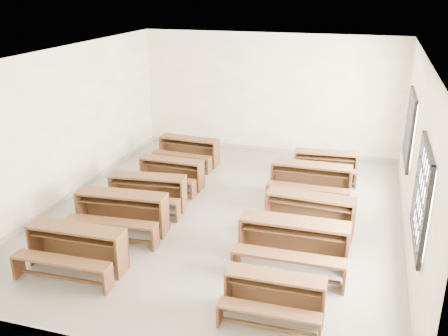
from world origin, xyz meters
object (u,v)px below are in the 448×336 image
(desk_set_9, at_px, (325,163))
(desk_set_0, at_px, (76,246))
(desk_set_8, at_px, (311,179))
(desk_set_4, at_px, (188,149))
(desk_set_1, at_px, (121,210))
(desk_set_7, at_px, (309,211))
(desk_set_2, at_px, (147,190))
(desk_set_3, at_px, (171,171))
(desk_set_6, at_px, (293,240))
(desk_set_5, at_px, (275,293))

(desk_set_9, bearing_deg, desk_set_0, -127.97)
(desk_set_0, distance_m, desk_set_8, 5.13)
(desk_set_4, xyz_separation_m, desk_set_8, (3.28, -1.26, 0.04))
(desk_set_1, bearing_deg, desk_set_0, -97.95)
(desk_set_4, bearing_deg, desk_set_7, -35.63)
(desk_set_1, height_order, desk_set_7, desk_set_1)
(desk_set_2, bearing_deg, desk_set_7, -8.18)
(desk_set_7, bearing_deg, desk_set_4, 144.14)
(desk_set_0, height_order, desk_set_2, desk_set_0)
(desk_set_3, height_order, desk_set_7, desk_set_7)
(desk_set_8, distance_m, desk_set_9, 1.28)
(desk_set_0, bearing_deg, desk_set_9, 55.17)
(desk_set_4, bearing_deg, desk_set_6, -46.78)
(desk_set_1, xyz_separation_m, desk_set_5, (3.24, -1.67, -0.08))
(desk_set_0, relative_size, desk_set_9, 1.09)
(desk_set_6, distance_m, desk_set_7, 1.26)
(desk_set_5, height_order, desk_set_8, desk_set_8)
(desk_set_6, bearing_deg, desk_set_4, 128.89)
(desk_set_2, xyz_separation_m, desk_set_5, (3.21, -2.75, -0.05))
(desk_set_5, bearing_deg, desk_set_4, 120.81)
(desk_set_2, relative_size, desk_set_8, 0.97)
(desk_set_5, xyz_separation_m, desk_set_6, (0.03, 1.39, 0.10))
(desk_set_3, bearing_deg, desk_set_8, 7.43)
(desk_set_4, relative_size, desk_set_5, 1.13)
(desk_set_8, bearing_deg, desk_set_6, -87.62)
(desk_set_5, bearing_deg, desk_set_3, 128.39)
(desk_set_8, bearing_deg, desk_set_1, -140.43)
(desk_set_6, bearing_deg, desk_set_5, -91.71)
(desk_set_0, distance_m, desk_set_4, 5.22)
(desk_set_2, xyz_separation_m, desk_set_6, (3.25, -1.37, 0.05))
(desk_set_5, distance_m, desk_set_7, 2.64)
(desk_set_5, distance_m, desk_set_6, 1.39)
(desk_set_0, relative_size, desk_set_4, 1.03)
(desk_set_0, bearing_deg, desk_set_6, 16.87)
(desk_set_4, distance_m, desk_set_7, 4.49)
(desk_set_1, xyz_separation_m, desk_set_9, (3.37, 3.84, -0.07))
(desk_set_6, bearing_deg, desk_set_7, 85.20)
(desk_set_3, relative_size, desk_set_4, 0.94)
(desk_set_1, distance_m, desk_set_3, 2.29)
(desk_set_8, bearing_deg, desk_set_2, -154.20)
(desk_set_0, xyz_separation_m, desk_set_1, (0.09, 1.38, 0.02))
(desk_set_1, bearing_deg, desk_set_9, 44.49)
(desk_set_1, xyz_separation_m, desk_set_8, (3.18, 2.57, -0.00))
(desk_set_4, height_order, desk_set_7, desk_set_7)
(desk_set_1, xyz_separation_m, desk_set_6, (3.27, -0.28, 0.02))
(desk_set_5, bearing_deg, desk_set_6, 88.27)
(desk_set_1, relative_size, desk_set_5, 1.26)
(desk_set_3, relative_size, desk_set_5, 1.06)
(desk_set_2, height_order, desk_set_4, desk_set_2)
(desk_set_1, bearing_deg, desk_set_8, 34.72)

